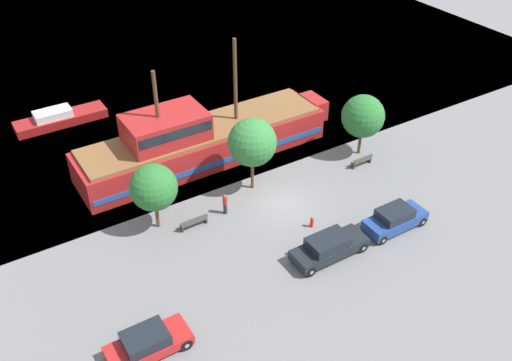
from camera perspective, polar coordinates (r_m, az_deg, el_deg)
ground_plane at (r=40.10m, az=2.69°, el=-2.38°), size 160.00×160.00×0.00m
water_surface at (r=76.31m, az=-16.76°, el=15.26°), size 80.00×80.00×0.00m
pirate_ship at (r=44.03m, az=-5.67°, el=4.00°), size 20.99×4.77×9.22m
moored_boat_dockside at (r=52.06m, az=-19.06°, el=5.91°), size 7.70×2.06×1.41m
parked_car_curb_front at (r=31.04m, az=-10.78°, el=-15.67°), size 4.39×1.95×1.46m
parked_car_curb_mid at (r=38.66m, az=13.72°, el=-3.74°), size 4.38×1.82×1.60m
parked_car_curb_rear at (r=35.82m, az=7.32°, el=-6.59°), size 5.00×1.90×1.52m
fire_hydrant at (r=38.08m, az=5.60°, el=-4.13°), size 0.42×0.25×0.76m
bench_promenade_east at (r=38.06m, az=-6.22°, el=-4.14°), size 1.89×0.45×0.85m
bench_promenade_west at (r=44.52m, az=10.55°, el=1.97°), size 1.77×0.45×0.85m
pedestrian_walking_near at (r=38.85m, az=-3.11°, el=-2.36°), size 0.32×0.32×1.57m
tree_row_east at (r=36.82m, az=-10.21°, el=-0.70°), size 3.10×3.10×4.75m
tree_row_mideast at (r=39.52m, az=-0.38°, el=3.83°), size 3.43×3.43×5.57m
tree_row_midwest at (r=44.58m, az=10.65°, el=6.33°), size 3.33×3.33×4.98m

